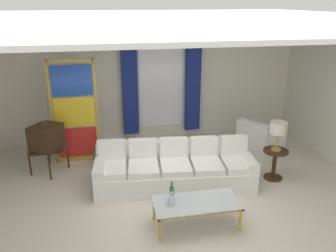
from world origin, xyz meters
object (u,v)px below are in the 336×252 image
at_px(coffee_table, 196,204).
at_px(bottle_blue_decanter, 171,200).
at_px(armchair_white, 259,142).
at_px(couch_white_long, 174,169).
at_px(stained_glass_divider, 75,114).
at_px(peacock_figurine, 104,158).
at_px(vintage_tv, 46,138).
at_px(table_lamp_brass, 278,129).
at_px(bottle_crystal_tall, 172,192).
at_px(round_side_table, 275,162).

relative_size(coffee_table, bottle_blue_decanter, 5.67).
bearing_deg(armchair_white, couch_white_long, -155.78).
bearing_deg(couch_white_long, stained_glass_divider, 142.57).
bearing_deg(coffee_table, peacock_figurine, 120.53).
bearing_deg(vintage_tv, table_lamp_brass, -14.97).
distance_m(armchair_white, table_lamp_brass, 1.39).
height_order(bottle_blue_decanter, peacock_figurine, bottle_blue_decanter).
height_order(bottle_blue_decanter, table_lamp_brass, table_lamp_brass).
distance_m(peacock_figurine, table_lamp_brass, 3.50).
xyz_separation_m(bottle_blue_decanter, stained_glass_divider, (-1.48, 2.74, 0.57)).
distance_m(bottle_blue_decanter, peacock_figurine, 2.46).
height_order(couch_white_long, bottle_crystal_tall, couch_white_long).
xyz_separation_m(bottle_crystal_tall, stained_glass_divider, (-1.52, 2.55, 0.53)).
xyz_separation_m(bottle_crystal_tall, peacock_figurine, (-0.99, 2.07, -0.30)).
relative_size(bottle_blue_decanter, stained_glass_divider, 0.10).
bearing_deg(vintage_tv, bottle_crystal_tall, -45.86).
bearing_deg(round_side_table, vintage_tv, 165.03).
bearing_deg(couch_white_long, vintage_tv, 157.63).
distance_m(bottle_blue_decanter, stained_glass_divider, 3.16).
height_order(vintage_tv, armchair_white, vintage_tv).
relative_size(bottle_blue_decanter, round_side_table, 0.38).
xyz_separation_m(couch_white_long, armchair_white, (2.16, 0.97, -0.02)).
xyz_separation_m(bottle_crystal_tall, round_side_table, (2.24, 0.98, -0.17)).
relative_size(armchair_white, peacock_figurine, 1.84).
relative_size(couch_white_long, bottle_blue_decanter, 13.07).
distance_m(bottle_blue_decanter, bottle_crystal_tall, 0.19).
relative_size(couch_white_long, round_side_table, 5.03).
bearing_deg(vintage_tv, coffee_table, -43.78).
bearing_deg(table_lamp_brass, round_side_table, -90.00).
bearing_deg(peacock_figurine, couch_white_long, -35.42).
bearing_deg(bottle_crystal_tall, peacock_figurine, 115.42).
bearing_deg(table_lamp_brass, stained_glass_divider, 157.34).
height_order(bottle_crystal_tall, stained_glass_divider, stained_glass_divider).
distance_m(bottle_crystal_tall, vintage_tv, 2.98).
height_order(stained_glass_divider, table_lamp_brass, stained_glass_divider).
bearing_deg(table_lamp_brass, couch_white_long, 174.78).
xyz_separation_m(coffee_table, bottle_crystal_tall, (-0.34, 0.18, 0.15)).
height_order(bottle_crystal_tall, round_side_table, bottle_crystal_tall).
xyz_separation_m(vintage_tv, table_lamp_brass, (4.31, -1.15, 0.30)).
xyz_separation_m(bottle_blue_decanter, table_lamp_brass, (2.28, 1.17, 0.54)).
relative_size(peacock_figurine, table_lamp_brass, 1.05).
relative_size(coffee_table, stained_glass_divider, 0.59).
bearing_deg(armchair_white, bottle_blue_decanter, -137.22).
bearing_deg(armchair_white, peacock_figurine, -178.98).
distance_m(couch_white_long, bottle_crystal_tall, 1.22).
distance_m(round_side_table, table_lamp_brass, 0.67).
bearing_deg(coffee_table, armchair_white, 47.53).
height_order(couch_white_long, armchair_white, couch_white_long).
xyz_separation_m(coffee_table, armchair_white, (2.12, 2.31, -0.09)).
bearing_deg(coffee_table, round_side_table, 31.53).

